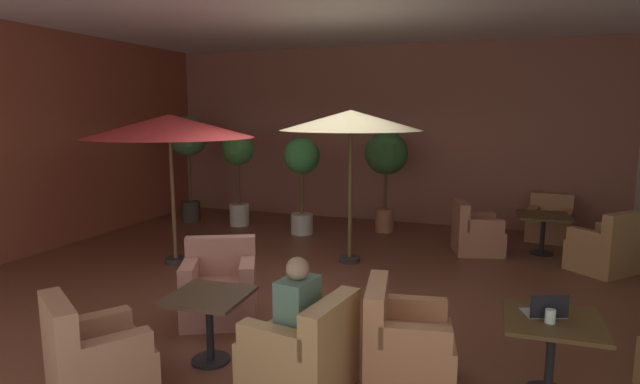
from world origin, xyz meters
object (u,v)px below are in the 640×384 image
object	(u,v)px
potted_tree_right_corner	(188,144)
open_laptop	(546,310)
potted_tree_left_corner	(386,159)
cafe_table_mid_center	(209,309)
patio_umbrella_tall_red	(351,121)
patron_by_window	(298,303)
iced_drink_cup	(550,316)
armchair_mid_center_north	(95,361)
armchair_mid_center_east	(302,354)
potted_tree_mid_left	(302,168)
armchair_mid_center_south	(220,290)
armchair_front_right_south	(606,250)
cafe_table_front_left	(552,335)
cafe_table_front_right	(543,222)
armchair_front_left_north	(405,346)
potted_tree_mid_right	(238,162)
armchair_front_right_north	(549,223)
armchair_front_right_east	(475,234)
patio_umbrella_center_beige	(170,127)

from	to	relation	value
potted_tree_right_corner	open_laptop	distance (m)	8.18
open_laptop	potted_tree_left_corner	bearing A→B (deg)	115.37
cafe_table_mid_center	patio_umbrella_tall_red	world-z (taller)	patio_umbrella_tall_red
patron_by_window	iced_drink_cup	size ratio (longest dim) A/B	6.22
cafe_table_mid_center	armchair_mid_center_north	xyz separation A→B (m)	(-0.56, -0.84, -0.19)
iced_drink_cup	armchair_mid_center_east	bearing A→B (deg)	-165.00
potted_tree_mid_left	patio_umbrella_tall_red	bearing A→B (deg)	-46.96
potted_tree_mid_left	open_laptop	xyz separation A→B (m)	(3.92, -4.50, -0.55)
armchair_mid_center_south	patio_umbrella_tall_red	xyz separation A→B (m)	(0.76, 2.60, 1.84)
armchair_front_right_south	iced_drink_cup	distance (m)	4.07
cafe_table_front_left	potted_tree_left_corner	world-z (taller)	potted_tree_left_corner
cafe_table_front_left	armchair_mid_center_north	size ratio (longest dim) A/B	0.77
cafe_table_front_right	patio_umbrella_tall_red	distance (m)	3.61
patio_umbrella_tall_red	potted_tree_mid_left	xyz separation A→B (m)	(-1.38, 1.48, -0.91)
armchair_front_right_south	cafe_table_mid_center	size ratio (longest dim) A/B	1.48
potted_tree_left_corner	potted_tree_mid_left	size ratio (longest dim) A/B	1.06
potted_tree_right_corner	patio_umbrella_tall_red	bearing A→B (deg)	-23.40
armchair_front_left_north	armchair_mid_center_north	world-z (taller)	armchair_mid_center_north
patron_by_window	armchair_mid_center_east	bearing A→B (deg)	-9.49
potted_tree_mid_right	open_laptop	xyz separation A→B (m)	(5.40, -4.74, -0.59)
iced_drink_cup	cafe_table_front_right	bearing A→B (deg)	86.41
cafe_table_front_right	potted_tree_right_corner	xyz separation A→B (m)	(-6.90, 0.26, 1.11)
cafe_table_front_right	potted_tree_mid_right	xyz separation A→B (m)	(-5.71, 0.23, 0.77)
cafe_table_front_left	patron_by_window	distance (m)	2.08
armchair_front_right_north	iced_drink_cup	world-z (taller)	armchair_front_right_north
armchair_front_right_north	potted_tree_right_corner	distance (m)	7.26
armchair_front_left_north	armchair_mid_center_south	bearing A→B (deg)	163.36
armchair_front_right_south	potted_tree_mid_right	size ratio (longest dim) A/B	0.57
armchair_front_right_north	armchair_mid_center_south	distance (m)	6.40
armchair_front_right_east	patron_by_window	xyz separation A→B (m)	(-1.20, -4.87, 0.44)
iced_drink_cup	open_laptop	xyz separation A→B (m)	(-0.02, 0.13, -0.00)
patio_umbrella_center_beige	armchair_mid_center_north	bearing A→B (deg)	-64.29
potted_tree_mid_left	patio_umbrella_center_beige	bearing A→B (deg)	-115.39
patron_by_window	open_laptop	world-z (taller)	patron_by_window
armchair_front_right_east	patio_umbrella_tall_red	xyz separation A→B (m)	(-1.81, -1.21, 1.86)
armchair_front_right_south	cafe_table_mid_center	distance (m)	5.83
patio_umbrella_center_beige	potted_tree_right_corner	world-z (taller)	patio_umbrella_center_beige
patron_by_window	open_laptop	distance (m)	2.03
armchair_front_right_east	potted_tree_left_corner	size ratio (longest dim) A/B	0.46
armchair_front_left_north	armchair_mid_center_north	size ratio (longest dim) A/B	0.87
armchair_front_right_south	armchair_front_left_north	bearing A→B (deg)	-118.93
cafe_table_front_left	armchair_front_left_north	distance (m)	1.19
armchair_front_right_north	potted_tree_left_corner	size ratio (longest dim) A/B	0.43
armchair_mid_center_south	patio_umbrella_tall_red	bearing A→B (deg)	73.71
armchair_mid_center_north	patron_by_window	xyz separation A→B (m)	(1.50, 0.68, 0.44)
armchair_mid_center_south	patio_umbrella_tall_red	distance (m)	3.27
potted_tree_right_corner	armchair_mid_center_east	bearing A→B (deg)	-49.11
potted_tree_mid_right	potted_tree_right_corner	bearing A→B (deg)	178.40
armchair_front_right_east	potted_tree_left_corner	world-z (taller)	potted_tree_left_corner
patio_umbrella_tall_red	open_laptop	world-z (taller)	patio_umbrella_tall_red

